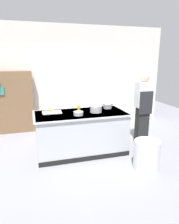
# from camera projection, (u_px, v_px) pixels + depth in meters

# --- Properties ---
(ground_plane) EXTENTS (10.00, 10.00, 0.00)m
(ground_plane) POSITION_uv_depth(u_px,v_px,m) (81.00, 152.00, 4.52)
(ground_plane) COLOR gray
(back_wall) EXTENTS (6.40, 0.12, 3.00)m
(back_wall) POSITION_uv_depth(u_px,v_px,m) (64.00, 77.00, 6.09)
(back_wall) COLOR silver
(back_wall) RESTS_ON ground_plane
(counter_island) EXTENTS (1.98, 0.98, 0.90)m
(counter_island) POSITION_uv_depth(u_px,v_px,m) (81.00, 132.00, 4.40)
(counter_island) COLOR #B7BABF
(counter_island) RESTS_ON ground_plane
(cutting_board) EXTENTS (0.40, 0.28, 0.02)m
(cutting_board) POSITION_uv_depth(u_px,v_px,m) (52.00, 112.00, 4.29)
(cutting_board) COLOR silver
(cutting_board) RESTS_ON counter_island
(onion) EXTENTS (0.09, 0.09, 0.09)m
(onion) POSITION_uv_depth(u_px,v_px,m) (51.00, 110.00, 4.30)
(onion) COLOR tan
(onion) RESTS_ON cutting_board
(stock_pot) EXTENTS (0.32, 0.25, 0.14)m
(stock_pot) POSITION_uv_depth(u_px,v_px,m) (96.00, 109.00, 4.33)
(stock_pot) COLOR #B7BABF
(stock_pot) RESTS_ON counter_island
(sauce_pan) EXTENTS (0.25, 0.19, 0.11)m
(sauce_pan) POSITION_uv_depth(u_px,v_px,m) (108.00, 106.00, 4.67)
(sauce_pan) COLOR #99999E
(sauce_pan) RESTS_ON counter_island
(mixing_bowl) EXTENTS (0.20, 0.20, 0.08)m
(mixing_bowl) POSITION_uv_depth(u_px,v_px,m) (78.00, 113.00, 4.09)
(mixing_bowl) COLOR #B7BABF
(mixing_bowl) RESTS_ON counter_island
(juice_cup) EXTENTS (0.07, 0.07, 0.10)m
(juice_cup) POSITION_uv_depth(u_px,v_px,m) (79.00, 108.00, 4.50)
(juice_cup) COLOR yellow
(juice_cup) RESTS_ON counter_island
(trash_bin) EXTENTS (0.47, 0.47, 0.55)m
(trash_bin) POSITION_uv_depth(u_px,v_px,m) (147.00, 155.00, 3.75)
(trash_bin) COLOR silver
(trash_bin) RESTS_ON ground_plane
(person_chef) EXTENTS (0.38, 0.25, 1.72)m
(person_chef) POSITION_uv_depth(u_px,v_px,m) (143.00, 106.00, 4.83)
(person_chef) COLOR black
(person_chef) RESTS_ON ground_plane
(bookshelf) EXTENTS (1.10, 0.31, 1.70)m
(bookshelf) POSITION_uv_depth(u_px,v_px,m) (13.00, 102.00, 5.57)
(bookshelf) COLOR brown
(bookshelf) RESTS_ON ground_plane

